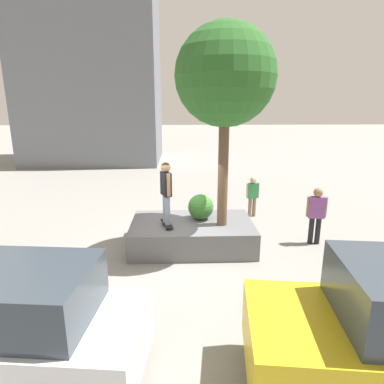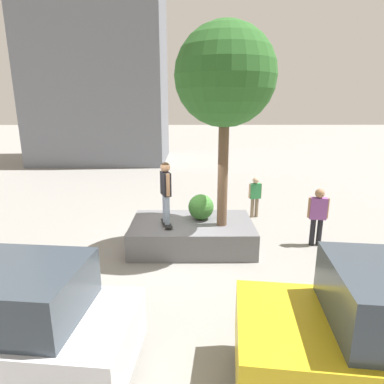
% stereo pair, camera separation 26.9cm
% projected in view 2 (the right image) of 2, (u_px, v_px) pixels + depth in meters
% --- Properties ---
extents(ground_plane, '(120.00, 120.00, 0.00)m').
position_uv_depth(ground_plane, '(175.00, 251.00, 9.44)').
color(ground_plane, gray).
extents(planter_ledge, '(3.52, 2.23, 0.75)m').
position_uv_depth(planter_ledge, '(192.00, 234.00, 9.68)').
color(planter_ledge, slate).
rests_on(planter_ledge, ground).
extents(plaza_tree, '(2.60, 2.60, 5.32)m').
position_uv_depth(plaza_tree, '(225.00, 77.00, 8.33)').
color(plaza_tree, brown).
rests_on(plaza_tree, planter_ledge).
extents(boxwood_shrub, '(0.75, 0.75, 0.75)m').
position_uv_depth(boxwood_shrub, '(201.00, 207.00, 9.72)').
color(boxwood_shrub, '#3D7A33').
rests_on(boxwood_shrub, planter_ledge).
extents(skateboard, '(0.40, 0.83, 0.07)m').
position_uv_depth(skateboard, '(167.00, 224.00, 9.28)').
color(skateboard, black).
rests_on(skateboard, planter_ledge).
extents(skateboarder, '(0.34, 0.56, 1.73)m').
position_uv_depth(skateboarder, '(166.00, 189.00, 9.02)').
color(skateboarder, '#8C9EB7').
rests_on(skateboarder, skateboard).
extents(bystander_watching, '(0.58, 0.27, 1.73)m').
position_uv_depth(bystander_watching, '(318.00, 213.00, 9.58)').
color(bystander_watching, black).
rests_on(bystander_watching, ground).
extents(pedestrian_crossing, '(0.50, 0.26, 1.52)m').
position_uv_depth(pedestrian_crossing, '(255.00, 194.00, 12.06)').
color(pedestrian_crossing, '#847056').
rests_on(pedestrian_crossing, ground).
extents(plaza_lowrise_south, '(9.09, 7.16, 13.27)m').
position_uv_depth(plaza_lowrise_south, '(100.00, 67.00, 23.34)').
color(plaza_lowrise_south, slate).
rests_on(plaza_lowrise_south, ground).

